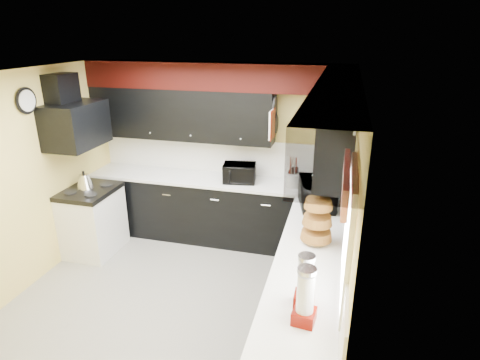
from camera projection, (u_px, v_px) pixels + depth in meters
The scene contains 35 objects.
ground at pixel (175, 299), 4.58m from camera, with size 3.60×3.60×0.00m, color gray.
wall_back at pixel (220, 151), 5.77m from camera, with size 3.60×0.06×2.50m, color #E0C666.
wall_right at pixel (348, 219), 3.72m from camera, with size 0.06×3.60×2.50m, color #E0C666.
wall_left at pixel (23, 183), 4.57m from camera, with size 0.06×3.60×2.50m, color #E0C666.
ceiling at pixel (160, 75), 3.70m from camera, with size 3.60×3.60×0.06m, color white.
cab_back at pixel (215, 210), 5.78m from camera, with size 3.60×0.60×0.90m, color black.
cab_right at pixel (307, 305), 3.80m from camera, with size 0.60×3.00×0.90m, color black.
counter_back at pixel (214, 180), 5.62m from camera, with size 3.62×0.64×0.04m, color white.
counter_right at pixel (310, 262), 3.63m from camera, with size 0.64×3.02×0.04m, color white.
splash_back at pixel (220, 155), 5.78m from camera, with size 3.60×0.02×0.50m, color white.
splash_right at pixel (346, 224), 3.74m from camera, with size 0.02×3.60×0.50m, color white.
upper_back at pixel (181, 114), 5.54m from camera, with size 2.60×0.35×0.70m, color black.
upper_right at pixel (337, 136), 4.38m from camera, with size 0.35×1.80×0.70m, color black.
soffit_back at pixel (215, 76), 5.23m from camera, with size 3.60×0.36×0.35m, color black.
soffit_right at pixel (337, 105), 3.22m from camera, with size 0.36×3.24×0.35m, color black.
stove at pixel (93, 222), 5.46m from camera, with size 0.60×0.75×0.86m, color white.
cooktop at pixel (89, 191), 5.30m from camera, with size 0.62×0.77×0.06m, color black.
hood at pixel (76, 125), 5.00m from camera, with size 0.50×0.78×0.55m, color black.
hood_duct at pixel (62, 90), 4.88m from camera, with size 0.24×0.40×0.40m, color black.
window at pixel (349, 235), 2.80m from camera, with size 0.03×0.86×0.96m, color white, non-canonical shape.
valance at pixel (346, 181), 2.67m from camera, with size 0.04×0.88×0.20m, color red.
pan_top at pixel (275, 105), 5.09m from camera, with size 0.03×0.22×0.40m, color black, non-canonical shape.
pan_mid at pixel (273, 126), 5.06m from camera, with size 0.03×0.28×0.46m, color black, non-canonical shape.
pan_low at pixel (276, 124), 5.30m from camera, with size 0.03×0.24×0.42m, color black, non-canonical shape.
cut_board at pixel (272, 124), 4.93m from camera, with size 0.03×0.26×0.35m, color white.
baskets at pixel (317, 220), 3.85m from camera, with size 0.27×0.27×0.50m, color brown, non-canonical shape.
clock at pixel (26, 101), 4.47m from camera, with size 0.03×0.30×0.30m, color black, non-canonical shape.
deco_plate at pixel (356, 120), 3.06m from camera, with size 0.03×0.24×0.24m, color white, non-canonical shape.
toaster_oven at pixel (239, 173), 5.45m from camera, with size 0.43×0.36×0.25m, color black.
microwave at pixel (317, 194), 4.68m from camera, with size 0.58×0.39×0.32m, color black.
utensil_crock at pixel (292, 181), 5.28m from camera, with size 0.17×0.17×0.18m, color silver.
knife_block at pixel (293, 177), 5.35m from camera, with size 0.10×0.14×0.23m, color black.
kettle at pixel (85, 181), 5.29m from camera, with size 0.21×0.21×0.19m, color #B6B5BA, non-canonical shape.
dispenser_a at pixel (305, 282), 2.96m from camera, with size 0.15×0.15×0.41m, color #5F1507, non-canonical shape.
dispenser_b at pixel (305, 297), 2.78m from camera, with size 0.16×0.16×0.43m, color maroon, non-canonical shape.
Camera 1 is at (1.68, -3.50, 2.90)m, focal length 30.00 mm.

